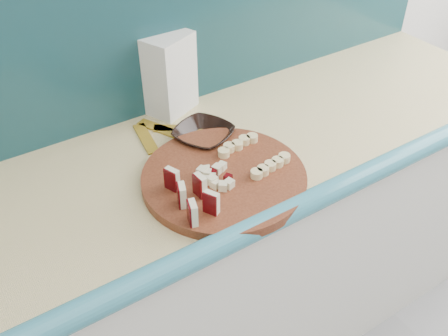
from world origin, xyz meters
TOP-DOWN VIEW (x-y plane):
  - kitchen_counter at (0.10, 1.50)m, footprint 2.20×0.63m
  - backsplash at (0.10, 1.79)m, footprint 2.20×0.02m
  - cutting_board at (0.09, 1.38)m, footprint 0.47×0.47m
  - apple_wedges at (-0.04, 1.33)m, footprint 0.09×0.17m
  - apple_chunks at (0.06, 1.37)m, footprint 0.06×0.07m
  - banana_slices at (0.19, 1.39)m, footprint 0.15×0.17m
  - brown_bowl at (0.14, 1.56)m, footprint 0.21×0.21m
  - flour_bag at (0.14, 1.76)m, footprint 0.17×0.15m
  - banana_peel at (0.06, 1.66)m, footprint 0.21×0.17m

SIDE VIEW (x-z plane):
  - kitchen_counter at x=0.10m, z-range 0.00..0.91m
  - banana_peel at x=0.06m, z-range 0.91..0.92m
  - cutting_board at x=0.09m, z-range 0.91..0.94m
  - brown_bowl at x=0.14m, z-range 0.91..0.95m
  - banana_slices at x=0.19m, z-range 0.94..0.96m
  - apple_chunks at x=0.06m, z-range 0.94..0.96m
  - apple_wedges at x=-0.04m, z-range 0.94..0.99m
  - flour_bag at x=0.14m, z-range 0.91..1.15m
  - backsplash at x=0.10m, z-range 0.91..1.41m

